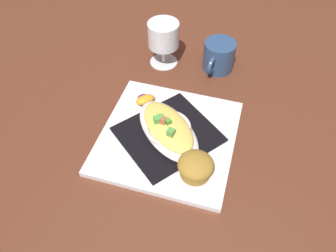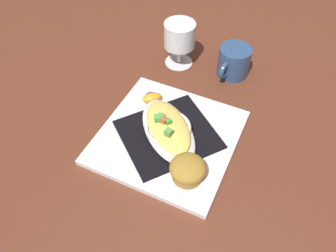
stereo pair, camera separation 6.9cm
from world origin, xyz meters
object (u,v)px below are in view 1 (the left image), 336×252
square_plate (168,137)px  muffin (196,167)px  gratin_dish (168,128)px  coffee_mug (218,57)px  orange_garnish (145,100)px  stemmed_glass (163,37)px

square_plate → muffin: bearing=-140.3°
square_plate → gratin_dish: bearing=129.4°
coffee_mug → orange_garnish: bearing=138.9°
square_plate → coffee_mug: size_ratio=2.62×
orange_garnish → stemmed_glass: size_ratio=0.50×
square_plate → coffee_mug: (0.26, -0.08, 0.03)m
muffin → stemmed_glass: stemmed_glass is taller
muffin → coffee_mug: bearing=-1.9°
muffin → coffee_mug: size_ratio=0.65×
coffee_mug → stemmed_glass: 0.15m
muffin → stemmed_glass: size_ratio=0.60×
square_plate → muffin: muffin is taller
gratin_dish → coffee_mug: (0.26, -0.08, -0.00)m
coffee_mug → muffin: bearing=178.1°
coffee_mug → square_plate: bearing=162.6°
muffin → orange_garnish: size_ratio=1.18×
muffin → orange_garnish: (0.17, 0.14, -0.02)m
muffin → stemmed_glass: 0.37m
orange_garnish → gratin_dish: bearing=-140.6°
square_plate → orange_garnish: size_ratio=4.75×
square_plate → orange_garnish: (0.09, 0.07, 0.01)m
square_plate → orange_garnish: orange_garnish is taller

